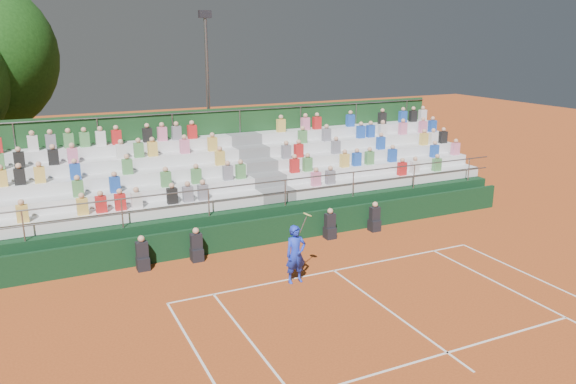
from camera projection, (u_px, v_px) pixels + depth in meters
name	position (u px, v px, depth m)	size (l,w,h in m)	color
ground	(334.00, 271.00, 18.33)	(90.00, 90.00, 0.00)	#B24C1D
courtside_wall	(291.00, 227.00, 20.99)	(20.00, 0.15, 1.00)	black
line_officials	(268.00, 236.00, 20.12)	(9.42, 0.40, 1.19)	black
grandstand	(258.00, 192.00, 23.65)	(20.00, 5.20, 4.40)	black
tennis_player	(296.00, 254.00, 17.25)	(0.87, 0.45, 2.22)	#1B33CB
floodlight_mast	(208.00, 88.00, 27.51)	(0.60, 0.25, 8.61)	gray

